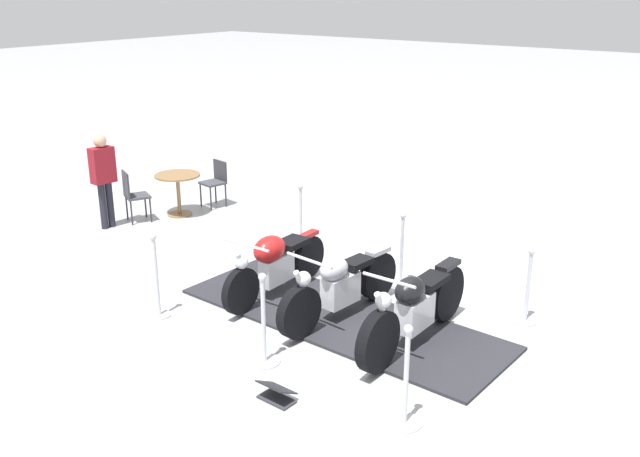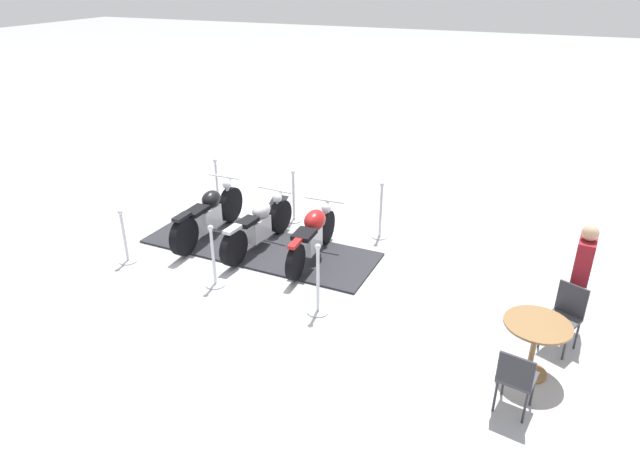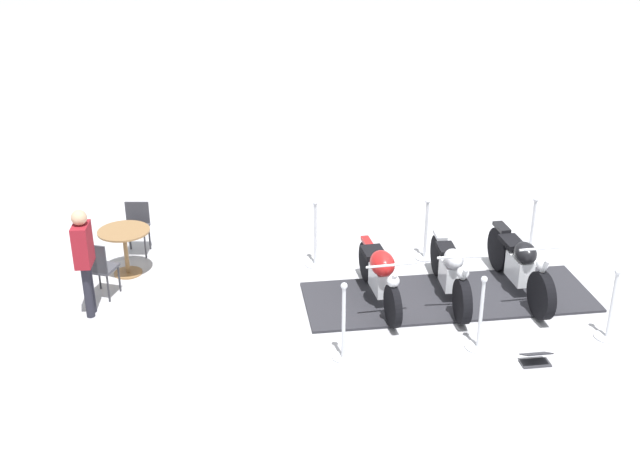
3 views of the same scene
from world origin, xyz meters
The scene contains 16 objects.
ground_plane centered at (0.00, 0.00, 0.00)m, with size 80.00×80.00×0.00m, color #B2B2B7.
display_platform centered at (0.00, 0.00, 0.02)m, with size 4.38×1.49×0.04m, color #28282D.
motorcycle_maroon centered at (-0.01, 1.09, 0.52)m, with size 2.08×0.74×0.91m.
motorcycle_chrome centered at (-0.03, 0.00, 0.47)m, with size 2.16×0.71×0.95m.
motorcycle_black centered at (-0.06, -1.09, 0.50)m, with size 2.28×0.65×1.03m.
stanchion_right_rear centered at (-1.47, -1.81, 0.33)m, with size 0.35×0.35×1.08m.
stanchion_left_front centered at (1.47, 1.81, 0.36)m, with size 0.35×0.35×1.16m.
stanchion_right_mid centered at (-1.40, 0.05, 0.33)m, with size 0.36×0.36×1.10m.
stanchion_right_front centered at (-1.33, 1.91, 0.41)m, with size 0.29×0.29×1.14m.
stanchion_left_rear centered at (1.33, -1.91, 0.34)m, with size 0.30×0.30×1.01m.
stanchion_left_mid centered at (1.40, -0.05, 0.34)m, with size 0.34×0.34×1.08m.
info_placard centered at (-1.91, -0.55, 0.08)m, with size 0.28×0.40×0.23m.
cafe_table centered at (1.71, 4.85, 0.58)m, with size 0.82×0.82×0.77m.
cafe_chair_near_table centered at (0.96, 5.19, 0.53)m, with size 0.53×0.53×0.93m.
cafe_chair_across_table centered at (2.51, 4.69, 0.51)m, with size 0.47×0.47×0.87m.
bystander_person centered at (0.47, 5.31, 0.98)m, with size 0.42×0.26×1.65m.
Camera 1 is at (-6.63, -4.65, 4.06)m, focal length 39.52 mm.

